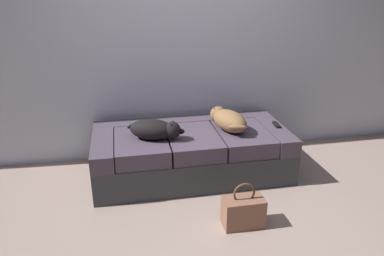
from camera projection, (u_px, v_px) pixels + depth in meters
name	position (u px, v px, depth m)	size (l,w,h in m)	color
ground_plane	(220.00, 243.00, 2.74)	(10.00, 10.00, 0.00)	#A38A80
back_wall	(180.00, 24.00, 3.75)	(6.40, 0.10, 2.80)	silver
couch	(191.00, 152.00, 3.66)	(1.88, 0.91, 0.46)	#39393D
dog_dark	(155.00, 129.00, 3.36)	(0.53, 0.36, 0.19)	black
dog_tan	(228.00, 120.00, 3.58)	(0.37, 0.56, 0.20)	olive
tv_remote	(276.00, 125.00, 3.70)	(0.04, 0.15, 0.02)	black
handbag	(243.00, 211.00, 2.89)	(0.32, 0.18, 0.38)	#8C5D46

